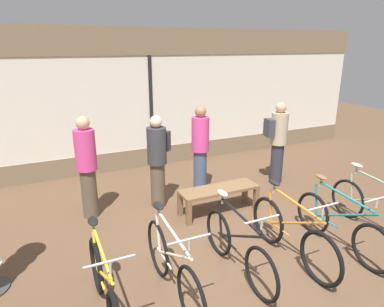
{
  "coord_description": "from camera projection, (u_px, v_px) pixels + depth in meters",
  "views": [
    {
      "loc": [
        -2.48,
        -3.5,
        2.82
      ],
      "look_at": [
        0.0,
        1.82,
        0.95
      ],
      "focal_mm": 32.0,
      "sensor_mm": 36.0,
      "label": 1
    }
  ],
  "objects": [
    {
      "name": "customer_near_bench",
      "position": [
        87.0,
        165.0,
        5.63
      ],
      "size": [
        0.42,
        0.42,
        1.75
      ],
      "color": "brown",
      "rests_on": "ground_plane"
    },
    {
      "name": "bicycle_center_right",
      "position": [
        291.0,
        235.0,
        4.6
      ],
      "size": [
        0.46,
        1.74,
        1.03
      ],
      "color": "black",
      "rests_on": "ground_plane"
    },
    {
      "name": "bicycle_far_right",
      "position": [
        375.0,
        209.0,
        5.34
      ],
      "size": [
        0.46,
        1.72,
        1.01
      ],
      "color": "black",
      "rests_on": "ground_plane"
    },
    {
      "name": "customer_mid_floor",
      "position": [
        278.0,
        140.0,
        7.12
      ],
      "size": [
        0.51,
        0.38,
        1.72
      ],
      "color": "#2D2D38",
      "rests_on": "ground_plane"
    },
    {
      "name": "bicycle_right",
      "position": [
        339.0,
        226.0,
        4.85
      ],
      "size": [
        0.46,
        1.72,
        1.01
      ],
      "color": "black",
      "rests_on": "ground_plane"
    },
    {
      "name": "ground_plane",
      "position": [
        246.0,
        252.0,
        4.88
      ],
      "size": [
        24.0,
        24.0,
        0.0
      ],
      "primitive_type": "plane",
      "color": "brown"
    },
    {
      "name": "display_bench",
      "position": [
        219.0,
        192.0,
        5.92
      ],
      "size": [
        1.4,
        0.44,
        0.46
      ],
      "color": "brown",
      "rests_on": "ground_plane"
    },
    {
      "name": "bicycle_far_left",
      "position": [
        105.0,
        289.0,
        3.6
      ],
      "size": [
        0.46,
        1.69,
        1.02
      ],
      "color": "black",
      "rests_on": "ground_plane"
    },
    {
      "name": "shop_back_wall",
      "position": [
        150.0,
        98.0,
        7.92
      ],
      "size": [
        12.0,
        0.08,
        3.2
      ],
      "color": "#7A664C",
      "rests_on": "ground_plane"
    },
    {
      "name": "customer_by_window",
      "position": [
        200.0,
        147.0,
        6.66
      ],
      "size": [
        0.43,
        0.43,
        1.73
      ],
      "color": "#424C6B",
      "rests_on": "ground_plane"
    },
    {
      "name": "bicycle_left",
      "position": [
        172.0,
        267.0,
        3.9
      ],
      "size": [
        0.46,
        1.74,
        1.04
      ],
      "color": "black",
      "rests_on": "ground_plane"
    },
    {
      "name": "bicycle_center_left",
      "position": [
        237.0,
        247.0,
        4.34
      ],
      "size": [
        0.46,
        1.65,
        1.01
      ],
      "color": "black",
      "rests_on": "ground_plane"
    },
    {
      "name": "customer_near_rack",
      "position": [
        158.0,
        158.0,
        6.03
      ],
      "size": [
        0.55,
        0.53,
        1.68
      ],
      "color": "brown",
      "rests_on": "ground_plane"
    }
  ]
}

